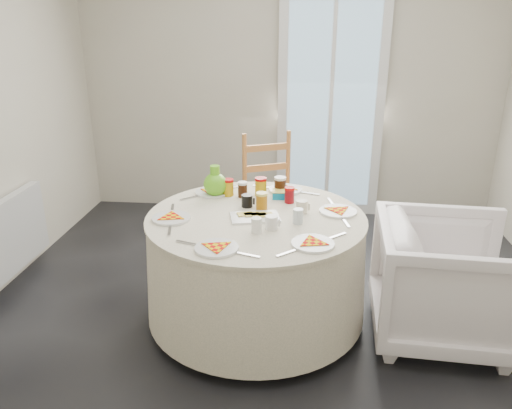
# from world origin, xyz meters

# --- Properties ---
(floor) EXTENTS (4.00, 4.00, 0.00)m
(floor) POSITION_xyz_m (0.00, 0.00, 0.00)
(floor) COLOR black
(floor) RESTS_ON ground
(wall_back) EXTENTS (4.00, 0.02, 2.60)m
(wall_back) POSITION_xyz_m (0.00, 2.00, 1.30)
(wall_back) COLOR #BCB5A3
(wall_back) RESTS_ON floor
(glass_door) EXTENTS (1.00, 0.08, 2.10)m
(glass_door) POSITION_xyz_m (0.40, 1.95, 1.05)
(glass_door) COLOR silver
(glass_door) RESTS_ON floor
(radiator) EXTENTS (0.07, 1.00, 0.55)m
(radiator) POSITION_xyz_m (-1.94, 0.20, 0.38)
(radiator) COLOR silver
(radiator) RESTS_ON floor
(table) EXTENTS (1.38, 1.38, 0.70)m
(table) POSITION_xyz_m (-0.12, -0.03, 0.38)
(table) COLOR #FCEDC9
(table) RESTS_ON floor
(wooden_chair) EXTENTS (0.58, 0.57, 1.00)m
(wooden_chair) POSITION_xyz_m (-0.07, 0.96, 0.47)
(wooden_chair) COLOR #C18B41
(wooden_chair) RESTS_ON floor
(armchair) EXTENTS (0.80, 0.85, 0.83)m
(armchair) POSITION_xyz_m (1.04, -0.11, 0.39)
(armchair) COLOR white
(armchair) RESTS_ON floor
(place_settings) EXTENTS (1.59, 1.59, 0.02)m
(place_settings) POSITION_xyz_m (-0.12, -0.03, 0.77)
(place_settings) COLOR white
(place_settings) RESTS_ON table
(jar_cluster) EXTENTS (0.49, 0.26, 0.14)m
(jar_cluster) POSITION_xyz_m (-0.14, 0.27, 0.82)
(jar_cluster) COLOR #AD8521
(jar_cluster) RESTS_ON table
(butter_tub) EXTENTS (0.14, 0.10, 0.06)m
(butter_tub) POSITION_xyz_m (0.03, 0.31, 0.79)
(butter_tub) COLOR #077EB5
(butter_tub) RESTS_ON table
(green_pitcher) EXTENTS (0.21, 0.21, 0.21)m
(green_pitcher) POSITION_xyz_m (-0.43, 0.31, 0.87)
(green_pitcher) COLOR #64C61D
(green_pitcher) RESTS_ON table
(cheese_platter) EXTENTS (0.33, 0.25, 0.04)m
(cheese_platter) POSITION_xyz_m (-0.12, -0.07, 0.77)
(cheese_platter) COLOR white
(cheese_platter) RESTS_ON table
(mugs_glasses) EXTENTS (0.61, 0.61, 0.10)m
(mugs_glasses) POSITION_xyz_m (-0.01, -0.00, 0.81)
(mugs_glasses) COLOR gray
(mugs_glasses) RESTS_ON table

